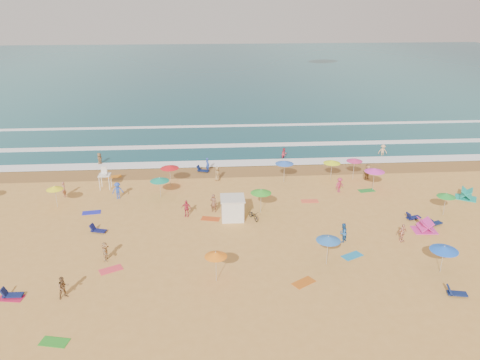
{
  "coord_description": "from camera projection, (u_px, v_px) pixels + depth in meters",
  "views": [
    {
      "loc": [
        -0.59,
        -38.55,
        19.59
      ],
      "look_at": [
        2.5,
        6.0,
        1.5
      ],
      "focal_mm": 35.0,
      "sensor_mm": 36.0,
      "label": 1
    }
  ],
  "objects": [
    {
      "name": "loungers",
      "position": [
        264.0,
        231.0,
        40.66
      ],
      "size": [
        58.91,
        26.04,
        0.34
      ],
      "color": "#0F1E4F",
      "rests_on": "ground"
    },
    {
      "name": "popup_tents",
      "position": [
        447.0,
        207.0,
        44.19
      ],
      "size": [
        9.55,
        8.51,
        1.2
      ],
      "color": "#E432A1",
      "rests_on": "ground"
    },
    {
      "name": "lifeguard_stand",
      "position": [
        105.0,
        179.0,
        49.57
      ],
      "size": [
        1.2,
        1.2,
        2.1
      ],
      "primitive_type": null,
      "color": "white",
      "rests_on": "ground"
    },
    {
      "name": "surf_foam",
      "position": [
        214.0,
        147.0,
        62.71
      ],
      "size": [
        200.0,
        18.7,
        0.05
      ],
      "color": "white",
      "rests_on": "ground"
    },
    {
      "name": "beach_umbrellas",
      "position": [
        252.0,
        200.0,
        41.98
      ],
      "size": [
        58.49,
        28.67,
        0.79
      ],
      "color": "blue",
      "rests_on": "ground"
    },
    {
      "name": "wet_sand",
      "position": [
        215.0,
        172.0,
        54.59
      ],
      "size": [
        220.0,
        220.0,
        0.0
      ],
      "primitive_type": "plane",
      "color": "olive",
      "rests_on": "ground"
    },
    {
      "name": "ocean",
      "position": [
        210.0,
        73.0,
        120.7
      ],
      "size": [
        220.0,
        140.0,
        0.18
      ],
      "primitive_type": "cube",
      "color": "#0C4756",
      "rests_on": "ground"
    },
    {
      "name": "cabana_roof",
      "position": [
        232.0,
        198.0,
        42.58
      ],
      "size": [
        2.2,
        2.2,
        0.12
      ],
      "primitive_type": "cube",
      "color": "silver",
      "rests_on": "cabana"
    },
    {
      "name": "cabana",
      "position": [
        233.0,
        209.0,
        42.98
      ],
      "size": [
        2.0,
        2.0,
        2.0
      ],
      "primitive_type": "cube",
      "color": "silver",
      "rests_on": "ground"
    },
    {
      "name": "beachgoers",
      "position": [
        235.0,
        191.0,
        47.25
      ],
      "size": [
        47.75,
        28.43,
        2.07
      ],
      "color": "#C33045",
      "rests_on": "ground"
    },
    {
      "name": "bicycle",
      "position": [
        253.0,
        215.0,
        43.04
      ],
      "size": [
        1.17,
        1.69,
        0.84
      ],
      "primitive_type": "imported",
      "rotation": [
        0.0,
        0.0,
        0.43
      ],
      "color": "black",
      "rests_on": "ground"
    },
    {
      "name": "towels",
      "position": [
        201.0,
        235.0,
        40.37
      ],
      "size": [
        32.15,
        28.37,
        0.03
      ],
      "color": "#C31843",
      "rests_on": "ground"
    },
    {
      "name": "ground",
      "position": [
        217.0,
        220.0,
        43.03
      ],
      "size": [
        220.0,
        220.0,
        0.0
      ],
      "primitive_type": "plane",
      "color": "gold",
      "rests_on": "ground"
    }
  ]
}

